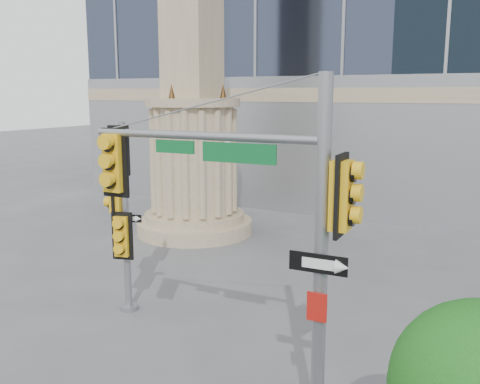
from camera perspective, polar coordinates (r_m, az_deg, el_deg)
The scene contains 4 objects.
ground at distance 10.62m, azimuth -4.90°, elevation -19.44°, with size 120.00×120.00×0.00m, color #545456.
monument at distance 20.02m, azimuth -5.08°, elevation 11.14°, with size 4.40×4.40×16.60m.
main_signal_pole at distance 7.99m, azimuth 1.81°, elevation -2.78°, with size 4.34×0.61×5.58m.
secondary_signal_pole at distance 12.99m, azimuth -12.58°, elevation -1.15°, with size 0.87×0.62×4.63m.
Camera 1 is at (5.19, -7.60, 5.30)m, focal length 40.00 mm.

